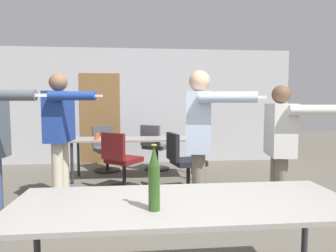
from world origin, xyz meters
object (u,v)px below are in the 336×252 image
Objects in this scene: person_left_plaid at (281,141)px; drink_cup at (97,136)px; person_center_tall at (200,133)px; office_chair_far_right at (121,163)px; person_far_watching at (60,126)px; office_chair_far_left at (155,149)px; office_chair_near_pushed at (184,164)px; beer_bottle at (154,179)px; office_chair_side_rolled at (106,150)px.

person_left_plaid is 14.44× the size of drink_cup.
person_center_tall is 1.88× the size of office_chair_far_right.
person_far_watching is at bearing -105.32° from office_chair_far_right.
office_chair_far_right is (0.77, 0.60, -0.64)m from person_far_watching.
office_chair_near_pushed is (0.36, -1.55, -0.01)m from office_chair_far_left.
person_left_plaid is at bearing -29.21° from office_chair_far_left.
person_center_tall is 1.95m from person_far_watching.
person_far_watching is at bearing -90.65° from office_chair_near_pushed.
person_far_watching is 2.84m from person_left_plaid.
office_chair_far_left reaches higher than drink_cup.
beer_bottle is at bearing -46.09° from office_chair_far_right.
office_chair_far_right is at bearing -115.43° from office_chair_near_pushed.
office_chair_far_left is (-0.36, 2.81, -0.61)m from person_center_tall.
drink_cup is (-0.82, 3.54, -0.13)m from beer_bottle.
office_chair_near_pushed is at bearing -131.89° from person_left_plaid.
office_chair_near_pushed is (-0.96, 1.21, -0.52)m from person_left_plaid.
person_far_watching is at bearing 53.90° from office_chair_side_rolled.
person_center_tall is 15.83× the size of drink_cup.
person_center_tall is 1.63m from beer_bottle.
person_center_tall is 1.10× the size of person_left_plaid.
drink_cup is at bearing 173.14° from person_far_watching.
person_far_watching reaches higher than drink_cup.
person_far_watching reaches higher than person_center_tall.
office_chair_side_rolled is 1.01m from office_chair_far_left.
drink_cup is (-1.42, 2.03, -0.25)m from person_center_tall.
beer_bottle reaches higher than office_chair_far_left.
person_far_watching is 2.65m from beer_bottle.
office_chair_side_rolled reaches higher than drink_cup.
person_left_plaid is 2.46m from office_chair_far_right.
beer_bottle is at bearing 34.25° from person_far_watching.
person_left_plaid is (0.97, 0.05, -0.10)m from person_center_tall.
office_chair_far_right reaches higher than office_chair_side_rolled.
person_left_plaid is at bearing 25.42° from office_chair_near_pushed.
person_far_watching is at bearing -103.46° from person_center_tall.
person_far_watching is at bearing -90.54° from office_chair_far_left.
drink_cup is (0.32, 1.15, -0.27)m from person_far_watching.
beer_bottle is (-0.24, -4.32, 0.49)m from office_chair_far_left.
person_left_plaid is 1.63m from office_chair_near_pushed.
person_far_watching is 16.15× the size of drink_cup.
person_center_tall reaches higher than person_left_plaid.
office_chair_side_rolled is 8.18× the size of drink_cup.
office_chair_side_rolled is 1.46m from office_chair_far_right.
person_left_plaid is 3.11m from drink_cup.
drink_cup is at bearing 165.72° from office_chair_far_right.
office_chair_far_right is (-0.97, 1.48, -0.62)m from person_center_tall.
person_far_watching reaches higher than office_chair_side_rolled.
drink_cup is at bearing -120.04° from person_left_plaid.
person_left_plaid is 1.72× the size of office_chair_near_pushed.
office_chair_side_rolled is at bearing 177.91° from person_far_watching.
person_center_tall is 1.89× the size of office_chair_near_pushed.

